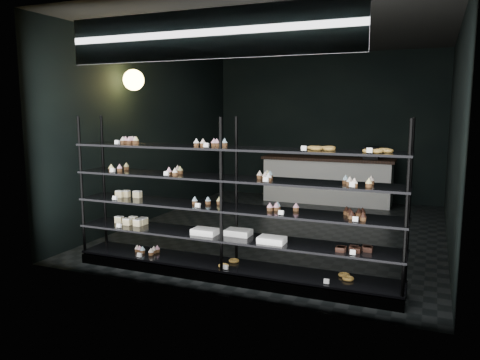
{
  "coord_description": "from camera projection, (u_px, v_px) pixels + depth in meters",
  "views": [
    {
      "loc": [
        2.23,
        -7.35,
        1.99
      ],
      "look_at": [
        -0.03,
        -1.9,
        1.1
      ],
      "focal_mm": 35.0,
      "sensor_mm": 36.0,
      "label": 1
    }
  ],
  "objects": [
    {
      "name": "room",
      "position": [
        286.0,
        134.0,
        7.61
      ],
      "size": [
        5.01,
        6.01,
        3.2
      ],
      "color": "black",
      "rests_on": "ground"
    },
    {
      "name": "display_shelf",
      "position": [
        227.0,
        226.0,
        5.51
      ],
      "size": [
        4.0,
        0.5,
        1.91
      ],
      "color": "black",
      "rests_on": "room"
    },
    {
      "name": "signage",
      "position": [
        204.0,
        34.0,
        4.77
      ],
      "size": [
        3.3,
        0.05,
        0.5
      ],
      "color": "#0B0E3A",
      "rests_on": "room"
    },
    {
      "name": "pendant_lamp",
      "position": [
        134.0,
        80.0,
        7.36
      ],
      "size": [
        0.33,
        0.33,
        0.89
      ],
      "color": "black",
      "rests_on": "room"
    },
    {
      "name": "service_counter",
      "position": [
        328.0,
        180.0,
        10.0
      ],
      "size": [
        2.77,
        0.65,
        1.23
      ],
      "color": "silver",
      "rests_on": "room"
    }
  ]
}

